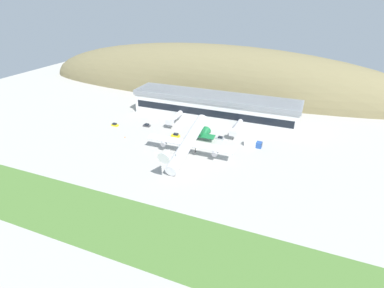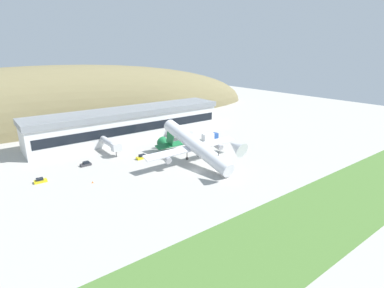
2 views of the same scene
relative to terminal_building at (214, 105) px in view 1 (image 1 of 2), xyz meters
name	(u,v)px [view 1 (image 1 of 2)]	position (x,y,z in m)	size (l,w,h in m)	color
ground_plane	(174,161)	(-0.65, -50.30, -7.58)	(368.85, 368.85, 0.00)	#ADAAA3
grass_strip_foreground	(116,224)	(-0.65, -90.98, -7.54)	(331.97, 23.36, 0.08)	#4C7533
hill_backdrop	(213,90)	(-17.41, 51.13, -7.58)	(275.33, 55.51, 62.31)	olive
terminal_building	(214,105)	(0.00, 0.00, 0.00)	(89.76, 17.50, 13.37)	silver
jetway_0	(174,118)	(-16.22, -16.47, -3.58)	(3.38, 14.93, 5.43)	silver
jetway_1	(236,128)	(16.76, -16.87, -3.58)	(3.38, 15.70, 5.43)	silver
cargo_airplane	(189,142)	(3.48, -43.99, -1.19)	(38.59, 46.07, 15.26)	silver
service_car_0	(147,125)	(-28.65, -23.51, -6.96)	(3.71, 1.99, 1.50)	#333338
service_car_1	(115,125)	(-44.39, -29.07, -6.98)	(3.71, 1.97, 1.44)	gold
service_car_2	(176,135)	(-9.64, -29.07, -6.88)	(4.22, 1.93, 1.68)	gold
service_car_3	(220,138)	(11.05, -23.93, -6.98)	(3.93, 2.01, 1.44)	#999EA3
fuel_truck	(253,143)	(26.83, -25.34, -6.11)	(7.86, 2.84, 3.04)	#264C99
traffic_cone_0	(125,137)	(-31.78, -39.02, -7.30)	(0.52, 0.52, 0.58)	orange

